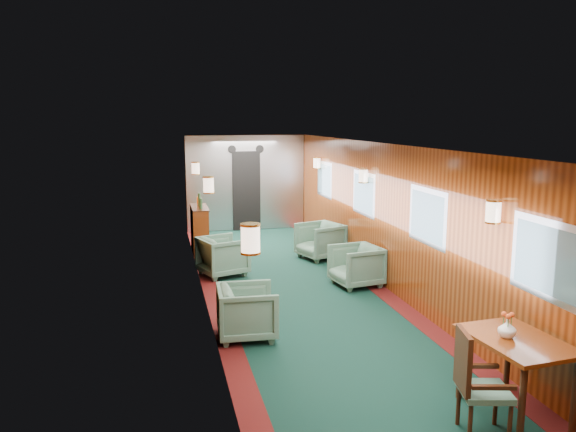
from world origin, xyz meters
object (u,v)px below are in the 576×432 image
object	(u,v)px
dining_table	(516,351)
armchair_right_near	(356,266)
side_chair	(475,379)
credenza	(200,229)
armchair_left_near	(247,312)
armchair_right_far	(320,241)
armchair_left_far	(223,256)

from	to	relation	value
dining_table	armchair_right_near	size ratio (longest dim) A/B	1.42
side_chair	credenza	size ratio (longest dim) A/B	0.78
armchair_left_near	credenza	bearing A→B (deg)	5.69
side_chair	armchair_right_near	xyz separation A→B (m)	(0.53, 4.55, -0.18)
dining_table	armchair_right_near	world-z (taller)	dining_table
armchair_right_near	armchair_right_far	bearing A→B (deg)	172.56
credenza	armchair_left_near	xyz separation A→B (m)	(0.25, -4.92, -0.15)
side_chair	armchair_left_near	xyz separation A→B (m)	(-1.61, 2.71, -0.18)
side_chair	armchair_right_far	xyz separation A→B (m)	(0.47, 6.51, -0.16)
side_chair	armchair_right_near	size ratio (longest dim) A/B	1.28
dining_table	side_chair	world-z (taller)	side_chair
credenza	armchair_right_near	size ratio (longest dim) A/B	1.64
armchair_left_far	armchair_right_far	distance (m)	2.20
side_chair	armchair_left_far	bearing A→B (deg)	118.79
credenza	armchair_right_far	size ratio (longest dim) A/B	1.56
armchair_right_near	armchair_right_far	xyz separation A→B (m)	(-0.07, 1.95, 0.02)
credenza	side_chair	bearing A→B (deg)	-76.31
armchair_left_far	armchair_right_far	size ratio (longest dim) A/B	0.98
side_chair	credenza	bearing A→B (deg)	117.00
dining_table	armchair_right_far	bearing A→B (deg)	85.78
side_chair	armchair_right_near	distance (m)	4.59
side_chair	armchair_right_near	world-z (taller)	side_chair
armchair_right_far	credenza	bearing A→B (deg)	-134.72
armchair_left_near	armchair_left_far	xyz separation A→B (m)	(0.03, 3.00, 0.01)
armchair_right_far	dining_table	bearing A→B (deg)	-18.13
armchair_left_near	armchair_left_far	distance (m)	3.00
armchair_left_near	side_chair	bearing A→B (deg)	-146.49
armchair_left_near	armchair_right_near	world-z (taller)	armchair_right_near
armchair_left_near	armchair_right_far	bearing A→B (deg)	-25.87
side_chair	credenza	distance (m)	7.85
armchair_left_near	armchair_right_far	distance (m)	4.33
armchair_right_near	dining_table	bearing A→B (deg)	-9.04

